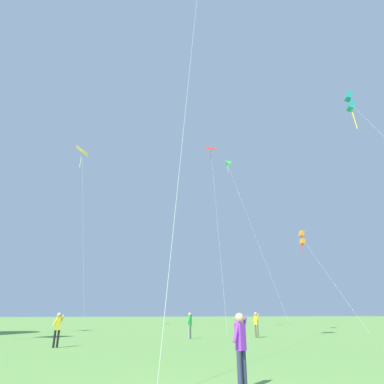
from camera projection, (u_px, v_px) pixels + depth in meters
kite_red_high at (212, 157)px, 41.45m from camera, size 3.57×10.58×22.43m
kite_orange_box at (302, 238)px, 35.54m from camera, size 0.69×7.99×10.18m
kite_teal_box at (350, 102)px, 31.22m from camera, size 2.22×11.84×21.82m
kite_yellow_diamond at (82, 157)px, 46.77m from camera, size 3.95×7.87×24.70m
kite_green_small at (227, 163)px, 50.17m from camera, size 2.30×11.45×24.27m
person_foreground_watcher at (58, 326)px, 15.91m from camera, size 0.52×0.22×1.59m
person_near_tree at (256, 322)px, 22.47m from camera, size 0.39×0.47×1.64m
person_far_back at (190, 323)px, 21.53m from camera, size 0.45×0.40×1.62m
person_in_red_shirt at (241, 342)px, 7.24m from camera, size 0.48×0.29×1.55m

